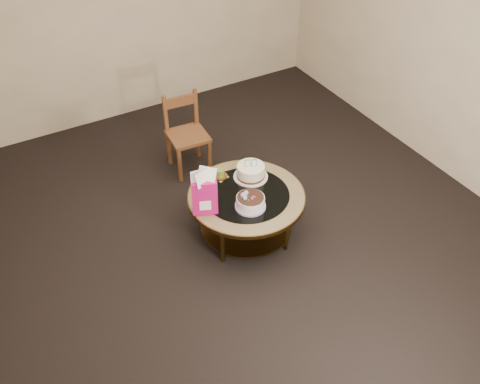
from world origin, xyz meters
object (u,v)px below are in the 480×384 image
coffee_table (246,201)px  cream_cake (251,172)px  gift_bag (204,192)px  dining_chair (187,133)px  decorated_cake (250,203)px

coffee_table → cream_cake: (0.15, 0.18, 0.14)m
cream_cake → coffee_table: bearing=-106.3°
coffee_table → cream_cake: bearing=50.8°
gift_bag → dining_chair: bearing=94.8°
decorated_cake → coffee_table: bearing=70.4°
cream_cake → gift_bag: gift_bag is taller
coffee_table → cream_cake: 0.28m
decorated_cake → cream_cake: bearing=58.9°
decorated_cake → cream_cake: 0.40m
gift_bag → cream_cake: bearing=42.4°
cream_cake → dining_chair: bearing=122.8°
dining_chair → decorated_cake: bearing=-87.1°
decorated_cake → dining_chair: bearing=88.4°
coffee_table → decorated_cake: bearing=-109.6°
gift_bag → dining_chair: 1.26m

